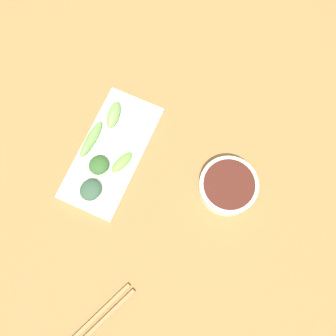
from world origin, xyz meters
name	(u,v)px	position (x,y,z in m)	size (l,w,h in m)	color
tabletop	(157,173)	(0.00, 0.00, 0.01)	(2.10, 2.10, 0.02)	brown
sauce_bowl	(228,186)	(-0.16, -0.03, 0.05)	(0.13, 0.13, 0.05)	silver
serving_plate	(111,154)	(0.12, 0.00, 0.03)	(0.14, 0.30, 0.01)	white
broccoli_leafy_0	(99,165)	(0.12, 0.04, 0.04)	(0.05, 0.05, 0.02)	#2A5022
broccoli_stalk_1	(122,163)	(0.08, 0.02, 0.04)	(0.03, 0.06, 0.02)	#66B53F
broccoli_stalk_2	(113,115)	(0.15, -0.08, 0.04)	(0.03, 0.07, 0.03)	#6BA24B
broccoli_stalk_3	(91,139)	(0.17, -0.01, 0.04)	(0.02, 0.10, 0.02)	#629E45
broccoli_leafy_4	(91,190)	(0.12, 0.10, 0.04)	(0.05, 0.05, 0.02)	#2C4833
chopsticks	(91,327)	(-0.01, 0.36, 0.02)	(0.11, 0.22, 0.01)	olive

